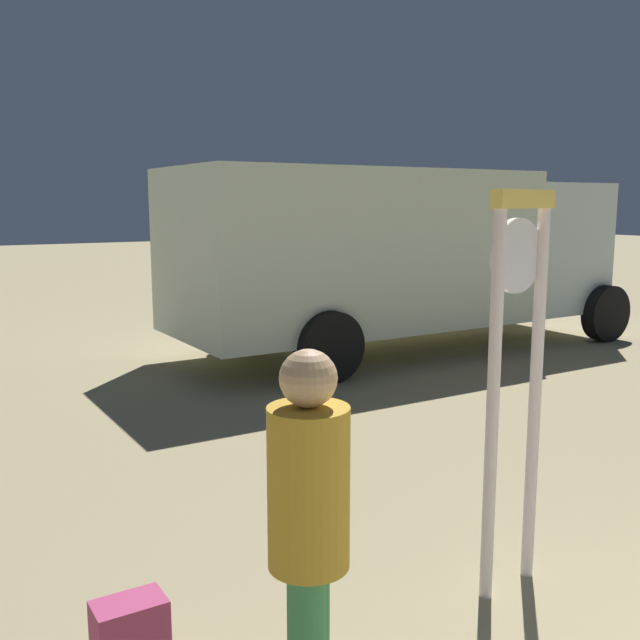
# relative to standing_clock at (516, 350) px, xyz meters

# --- Properties ---
(standing_clock) EXTENTS (0.47, 0.14, 2.28)m
(standing_clock) POSITION_rel_standing_clock_xyz_m (0.00, 0.00, 0.00)
(standing_clock) COLOR silver
(standing_clock) RESTS_ON ground_plane
(person_near_clock) EXTENTS (0.32, 0.32, 1.67)m
(person_near_clock) POSITION_rel_standing_clock_xyz_m (-1.64, -0.51, -0.47)
(person_near_clock) COLOR #3D8D51
(person_near_clock) RESTS_ON ground_plane
(box_truck_near) EXTENTS (7.13, 2.66, 2.65)m
(box_truck_near) POSITION_rel_standing_clock_xyz_m (3.63, 5.80, 0.11)
(box_truck_near) COLOR silver
(box_truck_near) RESTS_ON ground_plane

